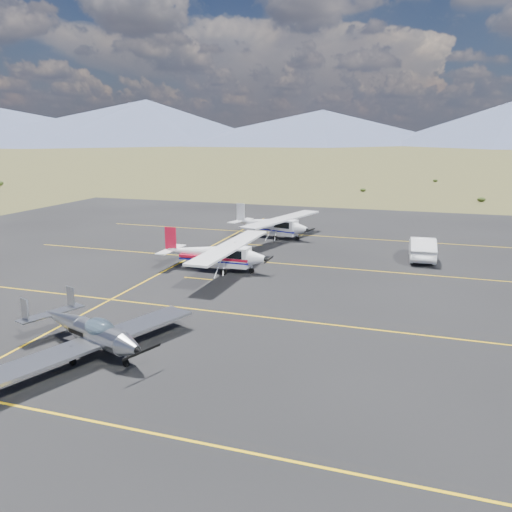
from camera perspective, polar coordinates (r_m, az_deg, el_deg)
The scene contains 6 objects.
ground at distance 25.40m, azimuth -7.44°, elevation -7.68°, with size 1600.00×1600.00×0.00m, color #383D1C.
apron at distance 31.50m, azimuth -2.01°, elevation -3.32°, with size 72.00×72.00×0.02m, color black.
aircraft_low_wing at distance 22.86m, azimuth -18.39°, elevation -8.14°, with size 6.89×9.28×2.04m.
aircraft_cessna at distance 34.67m, azimuth -4.65°, elevation 0.40°, with size 6.74×11.24×2.86m.
aircraft_plain at distance 45.82m, azimuth 1.82°, elevation 3.71°, with size 7.57×11.35×2.89m.
sedan at distance 39.79m, azimuth 18.47°, elevation 0.87°, with size 1.82×5.21×1.72m, color white.
Camera 1 is at (10.31, -21.31, 9.19)m, focal length 35.00 mm.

